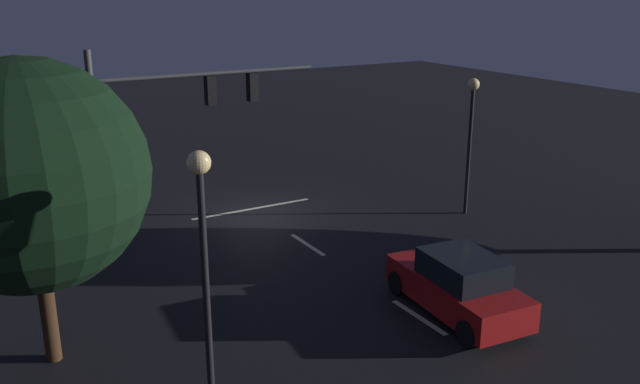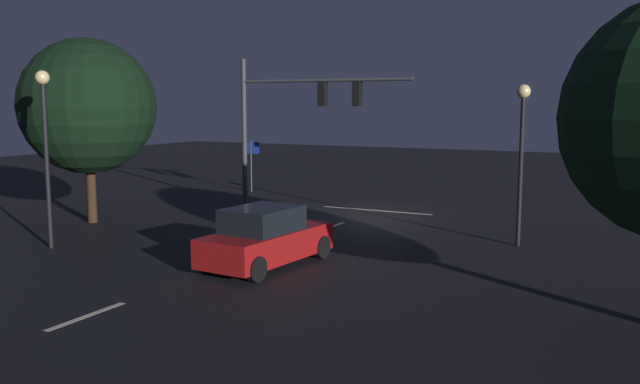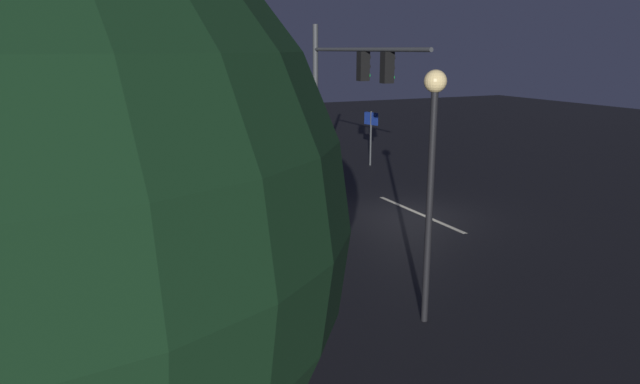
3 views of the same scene
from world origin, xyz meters
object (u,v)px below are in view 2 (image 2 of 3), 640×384
Objects in this scene: traffic_signal_assembly at (294,108)px; tree_right_near at (88,106)px; car_approaching at (266,238)px; street_lamp_right_kerb at (45,127)px; street_lamp_left_kerb at (522,134)px; route_sign at (251,155)px.

tree_right_near reaches higher than traffic_signal_assembly.
car_approaching is 8.07m from street_lamp_right_kerb.
traffic_signal_assembly is 10.80m from street_lamp_left_kerb.
traffic_signal_assembly is 1.14× the size of tree_right_near.
traffic_signal_assembly is 1.55× the size of street_lamp_left_kerb.
car_approaching is 8.89m from street_lamp_left_kerb.
route_sign is at bearing -82.83° from street_lamp_right_kerb.
car_approaching is 0.64× the size of tree_right_near.
car_approaching is (-4.39, 9.52, -3.56)m from traffic_signal_assembly.
tree_right_near is (2.35, -4.08, 0.60)m from street_lamp_right_kerb.
traffic_signal_assembly reaches higher than route_sign.
tree_right_near reaches higher than street_lamp_left_kerb.
route_sign is at bearing -92.79° from tree_right_near.
street_lamp_left_kerb is at bearing -151.51° from street_lamp_right_kerb.
route_sign is 10.83m from tree_right_near.
car_approaching is at bearing 46.27° from street_lamp_left_kerb.
traffic_signal_assembly is 1.78× the size of car_approaching.
street_lamp_right_kerb is at bearing 28.49° from street_lamp_left_kerb.
route_sign is (1.83, -14.58, -1.96)m from street_lamp_right_kerb.
street_lamp_left_kerb reaches higher than car_approaching.
tree_right_near is at bearing 11.24° from street_lamp_left_kerb.
street_lamp_right_kerb is 14.83m from route_sign.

